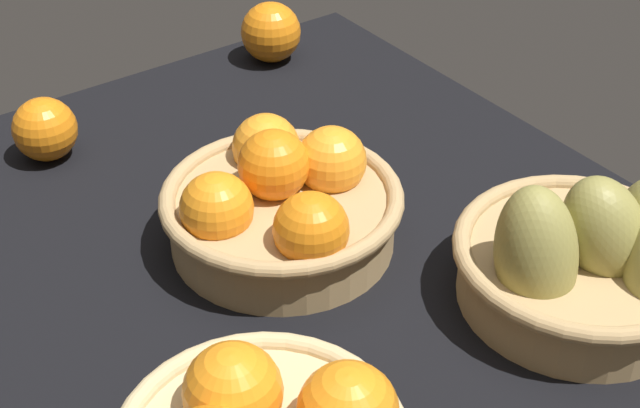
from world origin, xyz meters
The scene contains 5 objects.
market_tray centered at (0.00, 0.00, 1.50)cm, with size 84.00×72.00×3.00cm, color black.
basket_near_left_pears centered at (-24.33, -16.40, 8.17)cm, with size 25.28×25.70×14.93cm.
basket_center centered at (-0.03, 1.81, 7.81)cm, with size 24.59×24.59×12.19cm.
loose_orange_front_gap centered at (34.77, -19.58, 7.11)cm, with size 8.22×8.22×8.22cm, color orange.
loose_orange_back_gap centered at (29.32, 15.10, 6.72)cm, with size 7.45×7.45×7.45cm, color orange.
Camera 1 is at (-63.17, 42.44, 62.58)cm, focal length 51.97 mm.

